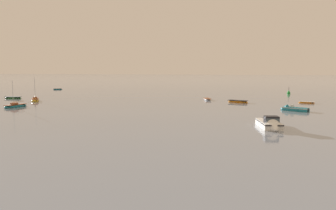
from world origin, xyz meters
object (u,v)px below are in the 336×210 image
Objects in this scene: channel_buoy at (289,93)px; rowboat_moored_10 at (58,89)px; sailboat_moored_0 at (15,106)px; motorboat_moored_1 at (291,109)px; rowboat_moored_9 at (13,98)px; motorboat_moored_0 at (271,126)px; sailboat_moored_1 at (35,100)px; rowboat_moored_5 at (307,103)px; rowboat_moored_4 at (238,102)px; rowboat_moored_6 at (207,99)px.

rowboat_moored_10 is at bearing 178.66° from channel_buoy.
sailboat_moored_0 is 1.69× the size of rowboat_moored_10.
motorboat_moored_1 is 63.77m from rowboat_moored_9.
motorboat_moored_0 is 2.03× the size of rowboat_moored_10.
sailboat_moored_0 is 71.07m from channel_buoy.
motorboat_moored_0 is at bearing -68.88° from rowboat_moored_10.
sailboat_moored_0 is 50.68m from motorboat_moored_1.
rowboat_moored_5 is at bearing -114.34° from sailboat_moored_1.
motorboat_moored_0 is 57.96m from channel_buoy.
sailboat_moored_1 is at bearing 24.75° from motorboat_moored_1.
sailboat_moored_1 reaches higher than rowboat_moored_10.
rowboat_moored_4 is 45.17m from sailboat_moored_1.
rowboat_moored_6 is at bearing 137.72° from sailboat_moored_0.
rowboat_moored_10 is (-56.20, 25.25, -0.03)m from rowboat_moored_6.
rowboat_moored_10 is at bearing -82.01° from rowboat_moored_9.
rowboat_moored_4 is at bearing 39.45° from rowboat_moored_6.
sailboat_moored_1 is at bearing 148.37° from rowboat_moored_9.
rowboat_moored_4 is (40.51, 19.11, -0.04)m from sailboat_moored_0.
rowboat_moored_5 is 0.67× the size of motorboat_moored_1.
sailboat_moored_0 reaches higher than rowboat_moored_4.
rowboat_moored_4 is at bearing -52.74° from rowboat_moored_10.
rowboat_moored_9 is at bearing 21.60° from motorboat_moored_1.
channel_buoy is at bearing 143.97° from sailboat_moored_0.
motorboat_moored_1 is at bearing 148.24° from rowboat_moored_4.
channel_buoy is at bearing 117.34° from rowboat_moored_6.
channel_buoy is (57.69, 35.51, 0.22)m from sailboat_moored_1.
motorboat_moored_1 is (9.58, -11.38, 0.04)m from rowboat_moored_4.
rowboat_moored_6 is at bearing -10.73° from rowboat_moored_4.
rowboat_moored_5 is 59.48m from sailboat_moored_1.
rowboat_moored_6 is at bearing -106.48° from sailboat_moored_1.
motorboat_moored_0 is at bearing 89.68° from sailboat_moored_0.
motorboat_moored_1 is at bearing -127.82° from sailboat_moored_1.
motorboat_moored_1 is (4.52, 18.62, -0.12)m from motorboat_moored_0.
rowboat_moored_6 is 31.07m from channel_buoy.
sailboat_moored_0 is at bearing 36.55° from rowboat_moored_5.
sailboat_moored_1 is 10.18m from rowboat_moored_9.
sailboat_moored_1 is at bearing 28.50° from rowboat_moored_4.
rowboat_moored_9 is 74.02m from channel_buoy.
sailboat_moored_0 is at bearing -77.08° from rowboat_moored_6.
motorboat_moored_0 is at bearing -148.22° from sailboat_moored_1.
motorboat_moored_0 is at bearing 148.15° from rowboat_moored_9.
sailboat_moored_1 is at bearing 25.24° from rowboat_moored_5.
sailboat_moored_0 reaches higher than rowboat_moored_9.
rowboat_moored_5 is 1.08× the size of rowboat_moored_10.
rowboat_moored_4 is at bearing -21.70° from motorboat_moored_1.
rowboat_moored_6 is at bearing -178.34° from rowboat_moored_9.
rowboat_moored_4 reaches higher than rowboat_moored_10.
rowboat_moored_4 is (-5.06, 30.00, -0.16)m from motorboat_moored_0.
motorboat_moored_1 reaches higher than rowboat_moored_9.
channel_buoy is (67.01, 31.44, 0.28)m from rowboat_moored_9.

